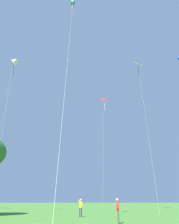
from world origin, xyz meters
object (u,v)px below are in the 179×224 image
Objects in this scene: kite_white_distant at (14,61)px; kite_red_high at (104,104)px; kite_yellow_diamond at (138,67)px; person_foreground_watcher at (118,208)px; person_far_back at (81,206)px; kite_teal_box at (73,1)px.

kite_red_high reaches higher than kite_white_distant.
kite_white_distant is at bearing -172.22° from kite_yellow_diamond.
kite_yellow_diamond is 17.57× the size of person_foreground_watcher.
person_far_back is (-12.38, -10.40, -26.50)m from kite_yellow_diamond.
person_far_back is (12.31, -7.03, -23.62)m from kite_white_distant.
kite_teal_box is at bearing -105.97° from kite_red_high.
kite_yellow_diamond is at bearing -73.30° from kite_red_high.
kite_yellow_diamond is 31.04m from person_far_back.
person_foreground_watcher is at bearing -98.85° from kite_red_high.
kite_teal_box is at bearing -50.58° from kite_white_distant.
kite_white_distant is 25.09m from kite_yellow_diamond.
kite_teal_box is 16.71m from kite_white_distant.
kite_yellow_diamond reaches higher than kite_teal_box.
kite_yellow_diamond is 1.01× the size of kite_red_high.
person_foreground_watcher is at bearing -13.70° from kite_teal_box.
kite_teal_box is 14.97× the size of person_far_back.
person_foreground_watcher is at bearing -120.11° from kite_yellow_diamond.
kite_yellow_diamond is (14.08, 16.27, 3.11)m from kite_teal_box.
kite_yellow_diamond is at bearing 59.89° from person_foreground_watcher.
kite_yellow_diamond is at bearing 49.13° from kite_teal_box.
kite_teal_box is 23.77m from person_foreground_watcher.
kite_yellow_diamond is 33.19m from person_foreground_watcher.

